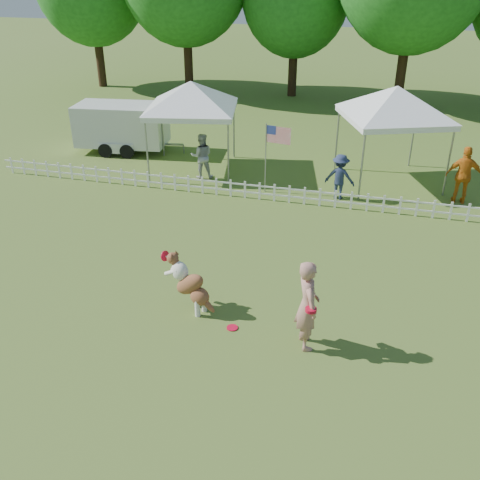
{
  "coord_description": "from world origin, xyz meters",
  "views": [
    {
      "loc": [
        2.44,
        -8.99,
        7.09
      ],
      "look_at": [
        -0.56,
        2.0,
        1.1
      ],
      "focal_mm": 40.0,
      "sensor_mm": 36.0,
      "label": 1
    }
  ],
  "objects": [
    {
      "name": "ground",
      "position": [
        0.0,
        0.0,
        0.0
      ],
      "size": [
        120.0,
        120.0,
        0.0
      ],
      "primitive_type": "plane",
      "color": "#4C6A21",
      "rests_on": "ground"
    },
    {
      "name": "picket_fence",
      "position": [
        0.0,
        7.0,
        0.3
      ],
      "size": [
        22.0,
        0.08,
        0.6
      ],
      "primitive_type": null,
      "color": "white",
      "rests_on": "ground"
    },
    {
      "name": "handler",
      "position": [
        1.42,
        -0.13,
        0.99
      ],
      "size": [
        0.72,
        0.85,
        1.97
      ],
      "primitive_type": "imported",
      "rotation": [
        0.0,
        0.0,
        1.98
      ],
      "color": "tan",
      "rests_on": "ground"
    },
    {
      "name": "dog",
      "position": [
        -1.28,
        0.44,
        0.66
      ],
      "size": [
        1.35,
        0.85,
        1.33
      ],
      "primitive_type": null,
      "rotation": [
        0.0,
        0.0,
        -0.36
      ],
      "color": "brown",
      "rests_on": "ground"
    },
    {
      "name": "frisbee_on_turf",
      "position": [
        -0.19,
        0.0,
        0.01
      ],
      "size": [
        0.32,
        0.32,
        0.02
      ],
      "primitive_type": "cylinder",
      "rotation": [
        0.0,
        0.0,
        0.35
      ],
      "color": "red",
      "rests_on": "ground"
    },
    {
      "name": "canopy_tent_left",
      "position": [
        -4.35,
        9.25,
        1.61
      ],
      "size": [
        3.68,
        3.68,
        3.21
      ],
      "primitive_type": null,
      "rotation": [
        0.0,
        0.0,
        0.21
      ],
      "color": "white",
      "rests_on": "ground"
    },
    {
      "name": "canopy_tent_right",
      "position": [
        2.75,
        9.82,
        1.66
      ],
      "size": [
        4.16,
        4.16,
        3.31
      ],
      "primitive_type": null,
      "rotation": [
        0.0,
        0.0,
        0.38
      ],
      "color": "white",
      "rests_on": "ground"
    },
    {
      "name": "cargo_trailer",
      "position": [
        -7.91,
        10.53,
        0.99
      ],
      "size": [
        4.7,
        2.54,
        1.97
      ],
      "primitive_type": null,
      "rotation": [
        0.0,
        0.0,
        0.13
      ],
      "color": "white",
      "rests_on": "ground"
    },
    {
      "name": "flag_pole",
      "position": [
        -1.23,
        7.73,
        1.19
      ],
      "size": [
        0.92,
        0.25,
        2.38
      ],
      "primitive_type": null,
      "rotation": [
        0.0,
        0.0,
        -0.18
      ],
      "color": "gray",
      "rests_on": "ground"
    },
    {
      "name": "spectator_a",
      "position": [
        -3.75,
        8.45,
        0.82
      ],
      "size": [
        0.95,
        0.85,
        1.63
      ],
      "primitive_type": "imported",
      "rotation": [
        0.0,
        0.0,
        3.48
      ],
      "color": "#A7A7AC",
      "rests_on": "ground"
    },
    {
      "name": "spectator_b",
      "position": [
        1.27,
        7.8,
        0.76
      ],
      "size": [
        1.05,
        0.68,
        1.52
      ],
      "primitive_type": "imported",
      "rotation": [
        0.0,
        0.0,
        3.02
      ],
      "color": "#242E4D",
      "rests_on": "ground"
    },
    {
      "name": "spectator_c",
      "position": [
        5.14,
        8.49,
        0.95
      ],
      "size": [
        1.13,
        0.49,
        1.9
      ],
      "primitive_type": "imported",
      "rotation": [
        0.0,
        0.0,
        3.17
      ],
      "color": "orange",
      "rests_on": "ground"
    },
    {
      "name": "tree_center_left",
      "position": [
        -3.0,
        22.5,
        4.9
      ],
      "size": [
        6.0,
        6.0,
        9.8
      ],
      "primitive_type": null,
      "color": "#1E601B",
      "rests_on": "ground"
    }
  ]
}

